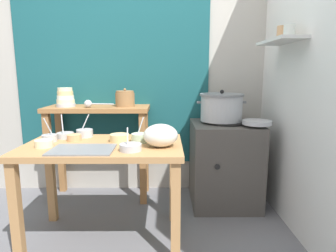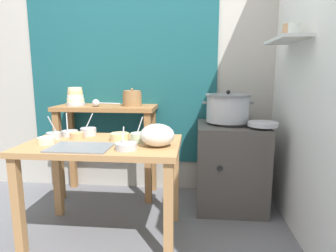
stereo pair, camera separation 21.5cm
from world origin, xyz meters
TOP-DOWN VIEW (x-y plane):
  - ground_plane at (0.00, 0.00)m, footprint 9.00×9.00m
  - wall_back at (0.08, 1.10)m, footprint 4.40×0.12m
  - wall_right at (1.40, 0.20)m, footprint 0.30×3.20m
  - prep_table at (-0.06, 0.09)m, footprint 1.10×0.66m
  - back_shelf_table at (-0.27, 0.83)m, footprint 0.96×0.40m
  - stove_block at (0.92, 0.70)m, footprint 0.60×0.61m
  - steamer_pot at (0.88, 0.72)m, footprint 0.44×0.40m
  - clay_pot at (-0.01, 0.83)m, footprint 0.18×0.18m
  - bowl_stack_enamel at (-0.56, 0.81)m, footprint 0.17×0.17m
  - ladle at (-0.32, 0.73)m, footprint 0.27×0.08m
  - serving_tray at (-0.16, -0.08)m, footprint 0.40×0.28m
  - plastic_bag at (0.34, 0.01)m, footprint 0.23×0.20m
  - wide_pan at (1.15, 0.52)m, footprint 0.24×0.24m
  - prep_bowl_0 at (-0.44, 0.01)m, footprint 0.12×0.12m
  - prep_bowl_1 at (0.04, 0.16)m, footprint 0.14×0.14m
  - prep_bowl_2 at (0.15, -0.09)m, footprint 0.14×0.14m
  - prep_bowl_3 at (-0.25, 0.32)m, footprint 0.12×0.12m
  - prep_bowl_4 at (-0.46, 0.16)m, footprint 0.11×0.11m
  - prep_bowl_5 at (-0.29, 0.19)m, footprint 0.10×0.10m
  - prep_bowl_6 at (0.19, 0.14)m, footprint 0.12×0.12m
  - prep_bowl_7 at (-0.39, 0.28)m, footprint 0.13×0.13m

SIDE VIEW (x-z plane):
  - ground_plane at x=0.00m, z-range 0.00..0.00m
  - stove_block at x=0.92m, z-range -0.01..0.77m
  - prep_table at x=-0.06m, z-range 0.25..0.97m
  - back_shelf_table at x=-0.27m, z-range 0.23..1.13m
  - serving_tray at x=-0.16m, z-range 0.72..0.73m
  - prep_bowl_7 at x=-0.39m, z-range 0.65..0.83m
  - prep_bowl_2 at x=0.15m, z-range 0.67..0.82m
  - prep_bowl_5 at x=-0.29m, z-range 0.72..0.77m
  - prep_bowl_0 at x=-0.44m, z-range 0.72..0.77m
  - prep_bowl_4 at x=-0.46m, z-range 0.66..0.84m
  - prep_bowl_1 at x=0.04m, z-range 0.72..0.78m
  - prep_bowl_3 at x=-0.25m, z-range 0.67..0.84m
  - prep_bowl_6 at x=0.19m, z-range 0.66..0.85m
  - plastic_bag at x=0.34m, z-range 0.72..0.87m
  - wide_pan at x=1.15m, z-range 0.78..0.82m
  - steamer_pot at x=0.88m, z-range 0.76..1.05m
  - ladle at x=-0.32m, z-range 0.90..0.97m
  - clay_pot at x=-0.01m, z-range 0.89..1.06m
  - bowl_stack_enamel at x=-0.56m, z-range 0.89..1.07m
  - wall_right at x=1.40m, z-range 0.00..2.60m
  - wall_back at x=0.08m, z-range 0.00..2.60m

